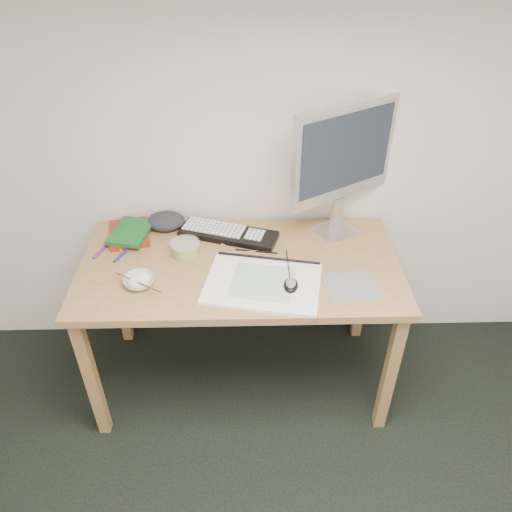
{
  "coord_description": "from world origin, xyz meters",
  "views": [
    {
      "loc": [
        0.05,
        -0.3,
        2.08
      ],
      "look_at": [
        0.09,
        1.37,
        0.83
      ],
      "focal_mm": 35.0,
      "sensor_mm": 36.0,
      "label": 1
    }
  ],
  "objects_px": {
    "rice_bowl": "(139,281)",
    "sketchpad": "(263,283)",
    "monitor": "(343,156)",
    "desk": "(240,278)",
    "keyboard": "(229,234)"
  },
  "relations": [
    {
      "from": "sketchpad",
      "to": "keyboard",
      "type": "bearing_deg",
      "value": 123.83
    },
    {
      "from": "keyboard",
      "to": "rice_bowl",
      "type": "xyz_separation_m",
      "value": [
        -0.36,
        -0.35,
        0.01
      ]
    },
    {
      "from": "keyboard",
      "to": "monitor",
      "type": "bearing_deg",
      "value": 22.2
    },
    {
      "from": "monitor",
      "to": "desk",
      "type": "bearing_deg",
      "value": 177.4
    },
    {
      "from": "desk",
      "to": "monitor",
      "type": "height_order",
      "value": "monitor"
    },
    {
      "from": "rice_bowl",
      "to": "sketchpad",
      "type": "bearing_deg",
      "value": -0.88
    },
    {
      "from": "sketchpad",
      "to": "monitor",
      "type": "distance_m",
      "value": 0.65
    },
    {
      "from": "keyboard",
      "to": "rice_bowl",
      "type": "relative_size",
      "value": 3.56
    },
    {
      "from": "monitor",
      "to": "rice_bowl",
      "type": "xyz_separation_m",
      "value": [
        -0.87,
        -0.38,
        -0.37
      ]
    },
    {
      "from": "sketchpad",
      "to": "keyboard",
      "type": "distance_m",
      "value": 0.39
    },
    {
      "from": "desk",
      "to": "rice_bowl",
      "type": "distance_m",
      "value": 0.45
    },
    {
      "from": "keyboard",
      "to": "rice_bowl",
      "type": "bearing_deg",
      "value": -117.82
    },
    {
      "from": "desk",
      "to": "monitor",
      "type": "distance_m",
      "value": 0.7
    },
    {
      "from": "sketchpad",
      "to": "monitor",
      "type": "height_order",
      "value": "monitor"
    },
    {
      "from": "desk",
      "to": "sketchpad",
      "type": "relative_size",
      "value": 2.99
    }
  ]
}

